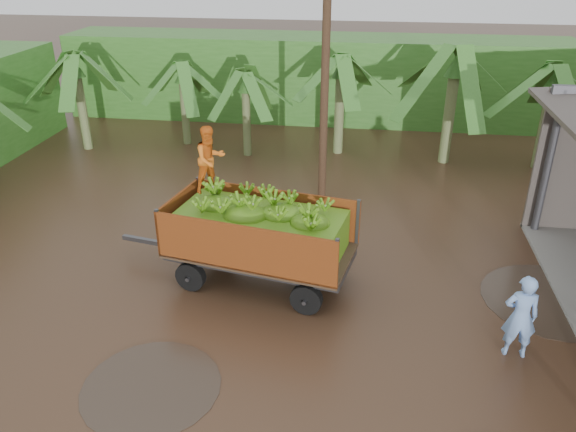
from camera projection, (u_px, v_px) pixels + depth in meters
The scene contains 6 objects.
ground at pixel (331, 343), 11.41m from camera, with size 100.00×100.00×0.00m, color black.
hedge_north at pixel (314, 78), 25.06m from camera, with size 22.00×3.00×3.60m, color #2D661E.
banana_trailer at pixel (259, 232), 12.97m from camera, with size 6.01×2.83×3.57m.
man_blue at pixel (521, 316), 10.73m from camera, with size 0.66×0.43×1.81m, color #7AA0DF.
utility_pole at pixel (325, 74), 16.05m from camera, with size 1.20×0.24×7.72m.
banana_plants at pixel (169, 143), 16.74m from camera, with size 24.74×20.08×4.37m.
Camera 1 is at (0.42, -9.10, 7.40)m, focal length 35.00 mm.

